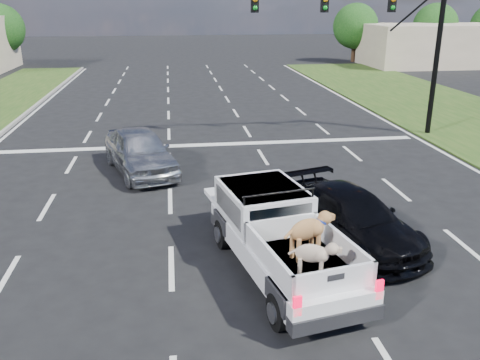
# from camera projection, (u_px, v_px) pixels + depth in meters

# --- Properties ---
(ground) EXTENTS (160.00, 160.00, 0.00)m
(ground) POSITION_uv_depth(u_px,v_px,m) (249.00, 262.00, 11.45)
(ground) COLOR black
(ground) RESTS_ON ground
(road_markings) EXTENTS (17.75, 60.00, 0.01)m
(road_markings) POSITION_uv_depth(u_px,v_px,m) (220.00, 171.00, 17.58)
(road_markings) COLOR silver
(road_markings) RESTS_ON ground
(traffic_signal) EXTENTS (9.11, 0.31, 7.00)m
(traffic_signal) POSITION_uv_depth(u_px,v_px,m) (386.00, 23.00, 20.60)
(traffic_signal) COLOR black
(traffic_signal) RESTS_ON ground
(building_right) EXTENTS (12.00, 7.00, 3.60)m
(building_right) POSITION_uv_depth(u_px,v_px,m) (434.00, 45.00, 45.42)
(building_right) COLOR beige
(building_right) RESTS_ON ground
(tree_far_d) EXTENTS (4.20, 4.20, 5.40)m
(tree_far_d) POSITION_uv_depth(u_px,v_px,m) (355.00, 26.00, 47.89)
(tree_far_d) COLOR #332114
(tree_far_d) RESTS_ON ground
(tree_far_e) EXTENTS (4.20, 4.20, 5.40)m
(tree_far_e) POSITION_uv_depth(u_px,v_px,m) (435.00, 26.00, 48.91)
(tree_far_e) COLOR #332114
(tree_far_e) RESTS_ON ground
(pickup_truck) EXTENTS (2.65, 5.12, 1.83)m
(pickup_truck) POSITION_uv_depth(u_px,v_px,m) (279.00, 235.00, 10.83)
(pickup_truck) COLOR black
(pickup_truck) RESTS_ON ground
(silver_sedan) EXTENTS (3.04, 4.74, 1.50)m
(silver_sedan) POSITION_uv_depth(u_px,v_px,m) (140.00, 151.00, 17.25)
(silver_sedan) COLOR #ADAFB4
(silver_sedan) RESTS_ON ground
(black_coupe) EXTENTS (2.98, 4.70, 1.27)m
(black_coupe) POSITION_uv_depth(u_px,v_px,m) (352.00, 218.00, 12.22)
(black_coupe) COLOR black
(black_coupe) RESTS_ON ground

